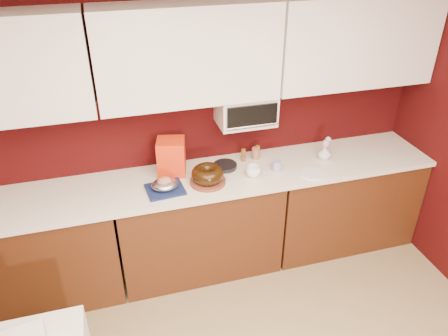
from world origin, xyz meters
TOP-DOWN VIEW (x-y plane):
  - ceiling at (0.00, 0.00)m, footprint 4.00×4.50m
  - wall_back at (0.00, 2.25)m, footprint 4.00×0.02m
  - base_cabinet_left at (-1.33, 1.94)m, footprint 1.31×0.58m
  - base_cabinet_center at (0.00, 1.94)m, footprint 1.31×0.58m
  - base_cabinet_right at (1.33, 1.94)m, footprint 1.31×0.58m
  - countertop at (0.00, 1.94)m, footprint 4.00×0.62m
  - upper_cabinet_center at (0.00, 2.08)m, footprint 1.31×0.33m
  - upper_cabinet_right at (1.33, 2.08)m, footprint 1.31×0.33m
  - toaster_oven at (0.45, 2.10)m, footprint 0.45×0.30m
  - toaster_oven_door at (0.45, 1.94)m, footprint 0.40×0.02m
  - toaster_oven_handle at (0.45, 1.93)m, footprint 0.42×0.02m
  - cake_base at (0.07, 1.85)m, footprint 0.35×0.35m
  - bundt_cake at (0.07, 1.85)m, footprint 0.33×0.33m
  - navy_towel at (-0.27, 1.84)m, footprint 0.29×0.26m
  - foil_ham_nest at (-0.27, 1.84)m, footprint 0.22×0.20m
  - roasted_ham at (-0.27, 1.84)m, footprint 0.14×0.13m
  - pandoro_box at (-0.17, 2.08)m, footprint 0.26×0.24m
  - dark_pan at (0.26, 2.04)m, footprint 0.23×0.23m
  - coffee_mug at (0.44, 1.85)m, footprint 0.14×0.14m
  - blue_jar at (0.65, 1.88)m, footprint 0.08×0.08m
  - flower_vase at (1.11, 1.95)m, footprint 0.11×0.11m
  - flower_pink at (1.11, 1.95)m, footprint 0.06×0.06m
  - flower_blue at (1.14, 1.97)m, footprint 0.05×0.05m
  - china_plate at (0.91, 1.75)m, footprint 0.25×0.25m
  - amber_bottle at (0.44, 2.10)m, footprint 0.04×0.04m
  - paper_cup at (0.55, 2.11)m, footprint 0.07×0.07m
  - amber_bottle_tall at (0.58, 2.13)m, footprint 0.04×0.04m

SIDE VIEW (x-z plane):
  - base_cabinet_left at x=-1.33m, z-range 0.00..0.86m
  - base_cabinet_center at x=0.00m, z-range 0.00..0.86m
  - base_cabinet_right at x=1.33m, z-range 0.00..0.86m
  - countertop at x=0.00m, z-range 0.86..0.90m
  - china_plate at x=0.91m, z-range 0.90..0.91m
  - navy_towel at x=-0.27m, z-range 0.90..0.92m
  - cake_base at x=0.07m, z-range 0.90..0.93m
  - dark_pan at x=0.26m, z-range 0.90..0.93m
  - blue_jar at x=0.65m, z-range 0.90..0.99m
  - paper_cup at x=0.55m, z-range 0.90..1.00m
  - foil_ham_nest at x=-0.27m, z-range 0.92..0.99m
  - amber_bottle at x=0.44m, z-range 0.90..1.01m
  - coffee_mug at x=0.44m, z-range 0.90..1.01m
  - amber_bottle_tall at x=0.58m, z-range 0.90..1.01m
  - flower_vase at x=1.11m, z-range 0.90..1.03m
  - roasted_ham at x=-0.27m, z-range 0.94..1.02m
  - bundt_cake at x=0.07m, z-range 0.93..1.03m
  - pandoro_box at x=-0.17m, z-range 0.90..1.19m
  - flower_pink at x=1.11m, z-range 1.02..1.08m
  - flower_blue at x=1.14m, z-range 1.05..1.09m
  - wall_back at x=0.00m, z-range 0.00..2.50m
  - toaster_oven_handle at x=0.45m, z-range 1.29..1.31m
  - toaster_oven at x=0.45m, z-range 1.25..1.50m
  - toaster_oven_door at x=0.45m, z-range 1.28..1.47m
  - upper_cabinet_center at x=0.00m, z-range 1.50..2.20m
  - upper_cabinet_right at x=1.33m, z-range 1.50..2.20m
  - ceiling at x=0.00m, z-range 2.49..2.51m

